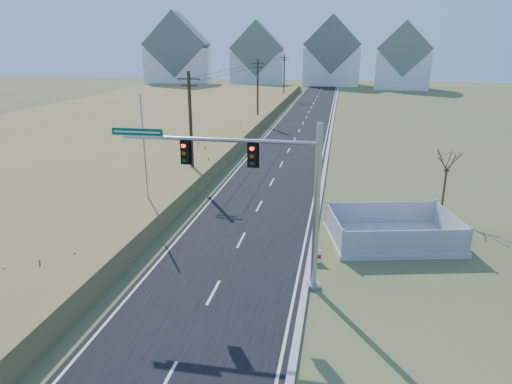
{
  "coord_description": "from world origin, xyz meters",
  "views": [
    {
      "loc": [
        5.34,
        -19.91,
        10.99
      ],
      "look_at": [
        1.07,
        3.04,
        3.4
      ],
      "focal_mm": 32.0,
      "sensor_mm": 36.0,
      "label": 1
    }
  ],
  "objects_px": {
    "fence_enclosure": "(392,236)",
    "open_sign": "(317,256)",
    "traffic_signal_mast": "(274,190)",
    "bare_tree": "(448,159)",
    "flagpole": "(146,169)"
  },
  "relations": [
    {
      "from": "traffic_signal_mast",
      "to": "bare_tree",
      "type": "height_order",
      "value": "traffic_signal_mast"
    },
    {
      "from": "traffic_signal_mast",
      "to": "flagpole",
      "type": "bearing_deg",
      "value": 141.47
    },
    {
      "from": "traffic_signal_mast",
      "to": "fence_enclosure",
      "type": "bearing_deg",
      "value": 45.49
    },
    {
      "from": "traffic_signal_mast",
      "to": "bare_tree",
      "type": "distance_m",
      "value": 14.93
    },
    {
      "from": "traffic_signal_mast",
      "to": "open_sign",
      "type": "bearing_deg",
      "value": 53.48
    },
    {
      "from": "flagpole",
      "to": "bare_tree",
      "type": "bearing_deg",
      "value": 10.74
    },
    {
      "from": "fence_enclosure",
      "to": "flagpole",
      "type": "height_order",
      "value": "flagpole"
    },
    {
      "from": "open_sign",
      "to": "flagpole",
      "type": "height_order",
      "value": "flagpole"
    },
    {
      "from": "traffic_signal_mast",
      "to": "bare_tree",
      "type": "xyz_separation_m",
      "value": [
        9.76,
        11.26,
        -0.89
      ]
    },
    {
      "from": "traffic_signal_mast",
      "to": "flagpole",
      "type": "height_order",
      "value": "flagpole"
    },
    {
      "from": "fence_enclosure",
      "to": "open_sign",
      "type": "distance_m",
      "value": 5.49
    },
    {
      "from": "fence_enclosure",
      "to": "bare_tree",
      "type": "relative_size",
      "value": 1.68
    },
    {
      "from": "traffic_signal_mast",
      "to": "bare_tree",
      "type": "bearing_deg",
      "value": 48.99
    },
    {
      "from": "open_sign",
      "to": "bare_tree",
      "type": "relative_size",
      "value": 0.15
    },
    {
      "from": "open_sign",
      "to": "fence_enclosure",
      "type": "bearing_deg",
      "value": 36.18
    }
  ]
}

